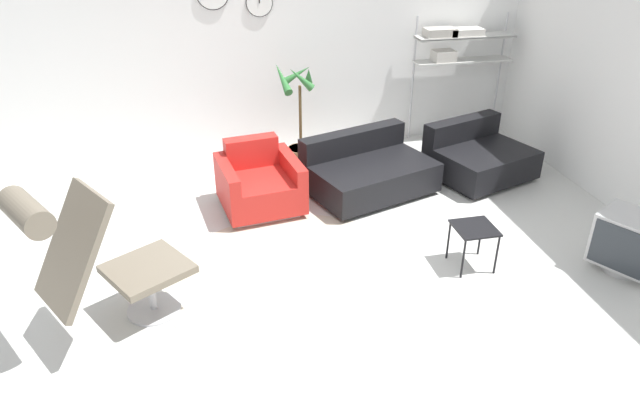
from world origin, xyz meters
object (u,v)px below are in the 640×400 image
(couch_second, at_px, (478,158))
(potted_plant, at_px, (299,130))
(crt_television, at_px, (628,242))
(lounge_chair, at_px, (91,251))
(armchair_red, at_px, (259,185))
(couch_low, at_px, (368,172))
(shelf_unit, at_px, (457,44))
(side_table, at_px, (474,232))

(couch_second, height_order, potted_plant, potted_plant)
(crt_television, bearing_deg, lounge_chair, 58.77)
(armchair_red, distance_m, couch_low, 1.27)
(crt_television, relative_size, shelf_unit, 0.40)
(armchair_red, xyz_separation_m, couch_second, (2.68, 0.23, -0.03))
(side_table, bearing_deg, shelf_unit, 70.48)
(armchair_red, bearing_deg, potted_plant, -130.36)
(armchair_red, xyz_separation_m, couch_low, (1.26, 0.12, -0.03))
(armchair_red, xyz_separation_m, shelf_unit, (2.83, 1.47, 1.06))
(armchair_red, bearing_deg, crt_television, 139.75)
(lounge_chair, relative_size, potted_plant, 1.00)
(couch_low, distance_m, couch_second, 1.43)
(potted_plant, bearing_deg, couch_low, -54.30)
(side_table, xyz_separation_m, potted_plant, (-1.14, 2.55, 0.12))
(couch_low, bearing_deg, potted_plant, -73.25)
(couch_second, distance_m, side_table, 2.00)
(side_table, bearing_deg, potted_plant, 114.02)
(armchair_red, height_order, couch_second, armchair_red)
(crt_television, bearing_deg, couch_second, -19.40)
(armchair_red, relative_size, couch_low, 0.59)
(couch_second, xyz_separation_m, crt_television, (0.40, -2.14, 0.06))
(lounge_chair, relative_size, shelf_unit, 0.78)
(lounge_chair, bearing_deg, shelf_unit, 95.85)
(couch_low, relative_size, side_table, 3.85)
(shelf_unit, bearing_deg, side_table, -109.52)
(side_table, bearing_deg, couch_low, 106.75)
(crt_television, bearing_deg, couch_low, 11.91)
(armchair_red, relative_size, potted_plant, 0.71)
(crt_television, distance_m, shelf_unit, 3.55)
(side_table, bearing_deg, armchair_red, 138.74)
(lounge_chair, relative_size, couch_second, 0.99)
(crt_television, height_order, potted_plant, potted_plant)
(couch_low, xyz_separation_m, shelf_unit, (1.57, 1.35, 1.09))
(couch_low, bearing_deg, lounge_chair, 16.83)
(potted_plant, relative_size, shelf_unit, 0.78)
(armchair_red, relative_size, couch_second, 0.71)
(couch_second, bearing_deg, crt_television, 81.52)
(lounge_chair, height_order, side_table, lounge_chair)
(armchair_red, relative_size, side_table, 2.28)
(armchair_red, bearing_deg, couch_second, 176.53)
(potted_plant, xyz_separation_m, shelf_unit, (2.21, 0.47, 0.86))
(couch_low, relative_size, potted_plant, 1.21)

